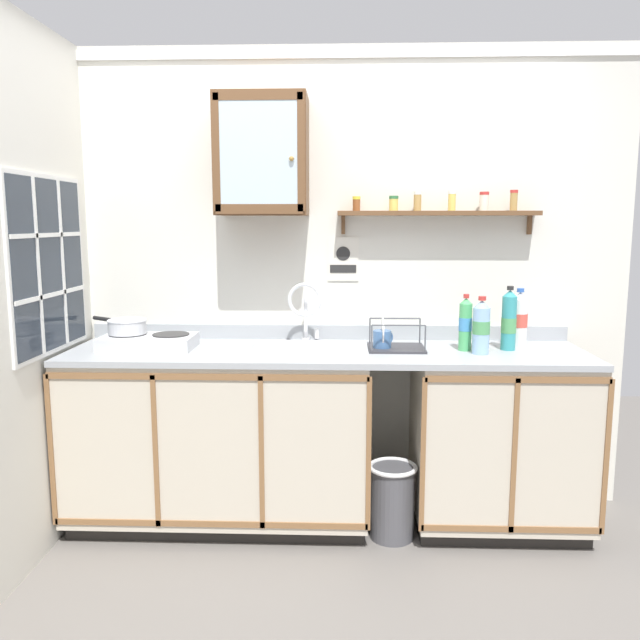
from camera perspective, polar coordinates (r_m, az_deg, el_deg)
floor at (r=3.34m, az=0.41°, el=-19.52°), size 5.68×5.68×0.00m
back_wall at (r=3.56m, az=0.72°, el=3.60°), size 3.28×0.07×2.51m
side_wall_left at (r=3.02m, az=-26.59°, el=1.59°), size 0.05×3.38×2.51m
lower_cabinet_run at (r=3.46m, az=-8.82°, el=-10.35°), size 1.55×0.63×0.90m
lower_cabinet_run_right at (r=3.50m, az=15.59°, el=-10.38°), size 0.88×0.63×0.90m
countertop at (r=3.28m, az=0.56°, el=-2.93°), size 2.64×0.66×0.03m
backsplash at (r=3.57m, az=0.70°, el=-1.09°), size 2.64×0.02×0.08m
sink at (r=3.32m, az=-0.89°, el=-3.00°), size 0.58×0.41×0.48m
hot_plate_stove at (r=3.43m, az=-15.08°, el=-1.87°), size 0.47×0.27×0.07m
saucepan at (r=3.47m, az=-16.89°, el=-0.50°), size 0.34×0.27×0.08m
bottle_opaque_white_0 at (r=3.49m, az=17.36°, el=0.03°), size 0.09×0.09×0.31m
bottle_soda_green_1 at (r=3.32m, az=12.85°, el=-0.36°), size 0.07×0.07×0.29m
bottle_juice_amber_2 at (r=3.40m, az=14.15°, el=-0.95°), size 0.06×0.06×0.21m
bottle_detergent_teal_3 at (r=3.39m, az=16.51°, el=-0.09°), size 0.08×0.08×0.33m
bottle_water_blue_4 at (r=3.25m, az=14.20°, el=-0.62°), size 0.09×0.09×0.29m
dish_rack at (r=3.31m, az=6.62°, el=-2.16°), size 0.29×0.25×0.16m
mug at (r=3.28m, az=5.60°, el=-1.79°), size 0.11×0.11×0.10m
wall_cabinet at (r=3.42m, az=-5.18°, el=14.40°), size 0.47×0.33×0.61m
spice_shelf at (r=3.49m, az=10.52°, el=9.55°), size 1.06×0.14×0.23m
warning_sign at (r=3.52m, az=2.08°, el=5.44°), size 0.17×0.01×0.24m
window at (r=3.35m, az=-23.11°, el=4.54°), size 0.03×0.77×0.86m
trash_bin at (r=3.36m, az=6.47°, el=-15.67°), size 0.25×0.25×0.38m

